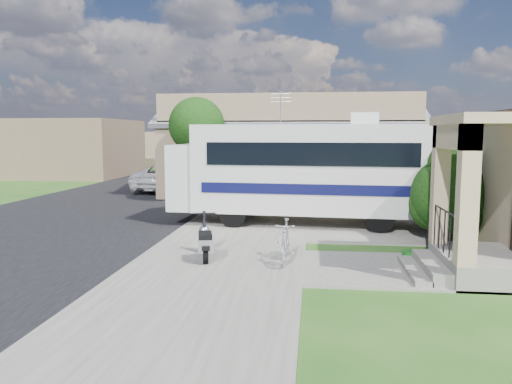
# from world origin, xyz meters

# --- Properties ---
(ground) EXTENTS (120.00, 120.00, 0.00)m
(ground) POSITION_xyz_m (0.00, 0.00, 0.00)
(ground) COLOR #1B4913
(street_slab) EXTENTS (9.00, 80.00, 0.02)m
(street_slab) POSITION_xyz_m (-7.50, 10.00, 0.01)
(street_slab) COLOR black
(street_slab) RESTS_ON ground
(sidewalk_slab) EXTENTS (4.00, 80.00, 0.06)m
(sidewalk_slab) POSITION_xyz_m (-1.00, 10.00, 0.03)
(sidewalk_slab) COLOR #5C5A53
(sidewalk_slab) RESTS_ON ground
(driveway_slab) EXTENTS (7.00, 6.00, 0.05)m
(driveway_slab) POSITION_xyz_m (1.50, 4.50, 0.03)
(driveway_slab) COLOR #5C5A53
(driveway_slab) RESTS_ON ground
(walk_slab) EXTENTS (4.00, 3.00, 0.05)m
(walk_slab) POSITION_xyz_m (3.00, -1.00, 0.03)
(walk_slab) COLOR #5C5A53
(walk_slab) RESTS_ON ground
(warehouse) EXTENTS (12.50, 8.40, 5.04)m
(warehouse) POSITION_xyz_m (0.00, 13.97, 1.99)
(warehouse) COLOR #7F6A4F
(warehouse) RESTS_ON ground
(distant_bldg_far) EXTENTS (10.00, 8.00, 4.00)m
(distant_bldg_far) POSITION_xyz_m (-17.00, 22.00, 2.00)
(distant_bldg_far) COLOR brown
(distant_bldg_far) RESTS_ON ground
(distant_bldg_near) EXTENTS (8.00, 7.00, 3.20)m
(distant_bldg_near) POSITION_xyz_m (-15.00, 34.00, 1.60)
(distant_bldg_near) COLOR #7F6A4F
(distant_bldg_near) RESTS_ON ground
(street_tree_a) EXTENTS (2.44, 2.40, 4.58)m
(street_tree_a) POSITION_xyz_m (-3.70, 9.05, 3.25)
(street_tree_a) COLOR black
(street_tree_a) RESTS_ON ground
(street_tree_b) EXTENTS (2.44, 2.40, 4.73)m
(street_tree_b) POSITION_xyz_m (-3.70, 19.05, 3.39)
(street_tree_b) COLOR black
(street_tree_b) RESTS_ON ground
(street_tree_c) EXTENTS (2.44, 2.40, 4.42)m
(street_tree_c) POSITION_xyz_m (-3.70, 28.05, 3.10)
(street_tree_c) COLOR black
(street_tree_c) RESTS_ON ground
(motorhome) EXTENTS (8.61, 3.25, 4.33)m
(motorhome) POSITION_xyz_m (0.84, 4.47, 1.86)
(motorhome) COLOR beige
(motorhome) RESTS_ON ground
(shrub) EXTENTS (2.30, 2.20, 2.83)m
(shrub) POSITION_xyz_m (4.95, 1.98, 1.45)
(shrub) COLOR black
(shrub) RESTS_ON ground
(scooter) EXTENTS (0.71, 1.57, 1.05)m
(scooter) POSITION_xyz_m (-1.34, -0.70, 0.47)
(scooter) COLOR black
(scooter) RESTS_ON ground
(bicycle) EXTENTS (0.49, 1.64, 0.98)m
(bicycle) POSITION_xyz_m (0.56, -0.75, 0.49)
(bicycle) COLOR #B0AFB7
(bicycle) RESTS_ON ground
(pickup_truck) EXTENTS (3.31, 5.61, 1.46)m
(pickup_truck) POSITION_xyz_m (-6.26, 13.54, 0.73)
(pickup_truck) COLOR silver
(pickup_truck) RESTS_ON ground
(van) EXTENTS (2.93, 6.22, 1.75)m
(van) POSITION_xyz_m (-6.64, 19.93, 0.88)
(van) COLOR silver
(van) RESTS_ON ground
(garden_hose) EXTENTS (0.44, 0.44, 0.20)m
(garden_hose) POSITION_xyz_m (3.53, -0.04, 0.10)
(garden_hose) COLOR #125A15
(garden_hose) RESTS_ON ground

